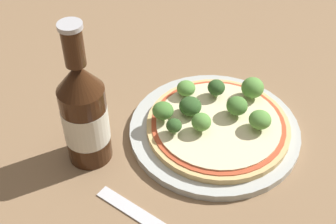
# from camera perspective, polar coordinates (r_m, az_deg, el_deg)

# --- Properties ---
(ground_plane) EXTENTS (3.00, 3.00, 0.00)m
(ground_plane) POSITION_cam_1_polar(r_m,az_deg,el_deg) (0.70, 5.23, -3.29)
(ground_plane) COLOR #846647
(plate) EXTENTS (0.25, 0.25, 0.01)m
(plate) POSITION_cam_1_polar(r_m,az_deg,el_deg) (0.71, 5.96, -2.36)
(plate) COLOR #B2B7B2
(plate) RESTS_ON ground_plane
(pizza) EXTENTS (0.21, 0.21, 0.01)m
(pizza) POSITION_cam_1_polar(r_m,az_deg,el_deg) (0.70, 6.12, -1.65)
(pizza) COLOR tan
(pizza) RESTS_ON plate
(broccoli_floret_0) EXTENTS (0.03, 0.03, 0.03)m
(broccoli_floret_0) POSITION_cam_1_polar(r_m,az_deg,el_deg) (0.68, 11.16, -0.93)
(broccoli_floret_0) COLOR #89A866
(broccoli_floret_0) RESTS_ON pizza
(broccoli_floret_1) EXTENTS (0.03, 0.03, 0.02)m
(broccoli_floret_1) POSITION_cam_1_polar(r_m,az_deg,el_deg) (0.73, 2.22, 2.91)
(broccoli_floret_1) COLOR #89A866
(broccoli_floret_1) RESTS_ON pizza
(broccoli_floret_2) EXTENTS (0.03, 0.03, 0.03)m
(broccoli_floret_2) POSITION_cam_1_polar(r_m,az_deg,el_deg) (0.69, 2.73, 0.71)
(broccoli_floret_2) COLOR #89A866
(broccoli_floret_2) RESTS_ON pizza
(broccoli_floret_3) EXTENTS (0.03, 0.03, 0.03)m
(broccoli_floret_3) POSITION_cam_1_polar(r_m,az_deg,el_deg) (0.72, 5.91, 2.98)
(broccoli_floret_3) COLOR #89A866
(broccoli_floret_3) RESTS_ON pizza
(broccoli_floret_4) EXTENTS (0.03, 0.03, 0.03)m
(broccoli_floret_4) POSITION_cam_1_polar(r_m,az_deg,el_deg) (0.73, 10.27, 2.93)
(broccoli_floret_4) COLOR #89A866
(broccoli_floret_4) RESTS_ON pizza
(broccoli_floret_5) EXTENTS (0.03, 0.03, 0.03)m
(broccoli_floret_5) POSITION_cam_1_polar(r_m,az_deg,el_deg) (0.68, -0.62, 0.16)
(broccoli_floret_5) COLOR #89A866
(broccoli_floret_5) RESTS_ON pizza
(broccoli_floret_6) EXTENTS (0.03, 0.03, 0.03)m
(broccoli_floret_6) POSITION_cam_1_polar(r_m,az_deg,el_deg) (0.66, 4.09, -1.22)
(broccoli_floret_6) COLOR #89A866
(broccoli_floret_6) RESTS_ON pizza
(broccoli_floret_7) EXTENTS (0.02, 0.02, 0.03)m
(broccoli_floret_7) POSITION_cam_1_polar(r_m,az_deg,el_deg) (0.66, 0.74, -1.69)
(broccoli_floret_7) COLOR #89A866
(broccoli_floret_7) RESTS_ON pizza
(broccoli_floret_8) EXTENTS (0.03, 0.03, 0.03)m
(broccoli_floret_8) POSITION_cam_1_polar(r_m,az_deg,el_deg) (0.69, 8.41, 0.75)
(broccoli_floret_8) COLOR #89A866
(broccoli_floret_8) RESTS_ON pizza
(beer_bottle) EXTENTS (0.06, 0.06, 0.22)m
(beer_bottle) POSITION_cam_1_polar(r_m,az_deg,el_deg) (0.63, -10.18, -0.10)
(beer_bottle) COLOR #381E0F
(beer_bottle) RESTS_ON ground_plane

